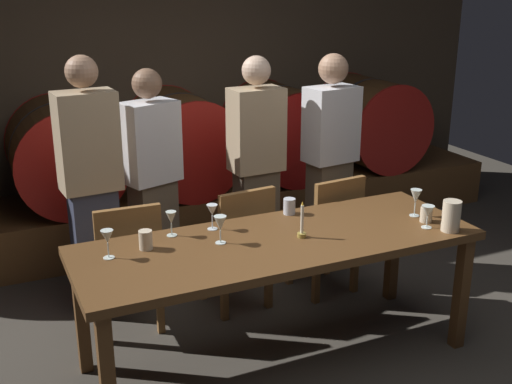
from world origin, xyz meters
TOP-DOWN VIEW (x-y plane):
  - ground_plane at (0.00, 0.00)m, footprint 8.67×8.67m
  - back_wall at (0.00, 3.00)m, footprint 6.67×0.24m
  - barrel_shelf at (0.00, 2.45)m, footprint 6.00×0.90m
  - wine_barrel_left at (-0.96, 2.45)m, footprint 0.85×0.90m
  - wine_barrel_center at (0.00, 2.45)m, footprint 0.85×0.90m
  - wine_barrel_right at (0.95, 2.45)m, footprint 0.85×0.90m
  - wine_barrel_far_right at (1.93, 2.45)m, footprint 0.85×0.90m
  - dining_table at (-0.12, 0.33)m, footprint 2.30×0.81m
  - chair_left at (-0.84, 1.00)m, footprint 0.42×0.42m
  - chair_center at (-0.08, 0.98)m, footprint 0.44×0.44m
  - chair_right at (0.59, 0.94)m, footprint 0.44×0.44m
  - guest_far_left at (-0.95, 1.43)m, footprint 0.40×0.27m
  - guest_center_left at (-0.50, 1.57)m, footprint 0.44×0.35m
  - guest_center_right at (0.28, 1.49)m, footprint 0.39×0.26m
  - guest_far_right at (0.82, 1.34)m, footprint 0.41×0.29m
  - candle_center at (0.01, 0.29)m, footprint 0.05×0.05m
  - pitcher at (0.85, 0.02)m, footprint 0.11×0.11m
  - wine_glass_far_left at (-1.04, 0.46)m, footprint 0.07×0.07m
  - wine_glass_left at (-0.65, 0.62)m, footprint 0.06×0.06m
  - wine_glass_center_left at (-0.44, 0.41)m, footprint 0.07×0.07m
  - wine_glass_center_right at (-0.40, 0.62)m, footprint 0.06×0.06m
  - wine_glass_right at (0.75, 0.12)m, footprint 0.08×0.08m
  - wine_glass_far_right at (0.81, 0.31)m, footprint 0.07×0.07m
  - cup_left at (-0.83, 0.50)m, footprint 0.07×0.07m
  - cup_center at (0.12, 0.66)m, footprint 0.07×0.07m
  - cup_right at (0.81, 0.20)m, footprint 0.07×0.07m

SIDE VIEW (x-z plane):
  - ground_plane at x=0.00m, z-range 0.00..0.00m
  - barrel_shelf at x=0.00m, z-range 0.00..0.42m
  - chair_left at x=-0.84m, z-range 0.05..0.93m
  - chair_center at x=-0.08m, z-range 0.05..0.93m
  - chair_right at x=0.59m, z-range 0.05..0.93m
  - dining_table at x=-0.12m, z-range 0.31..1.08m
  - guest_center_left at x=-0.50m, z-range 0.02..1.61m
  - cup_right at x=0.81m, z-range 0.77..0.86m
  - cup_center at x=0.12m, z-range 0.77..0.87m
  - cup_left at x=-0.83m, z-range 0.77..0.88m
  - candle_center at x=0.01m, z-range 0.72..0.94m
  - wine_barrel_left at x=-0.96m, z-range 0.41..1.26m
  - wine_barrel_center at x=0.00m, z-range 0.41..1.26m
  - wine_barrel_right at x=0.95m, z-range 0.41..1.26m
  - wine_barrel_far_right at x=1.93m, z-range 0.41..1.26m
  - guest_center_right at x=0.28m, z-range 0.02..1.67m
  - guest_far_right at x=0.82m, z-range 0.02..1.68m
  - pitcher at x=0.85m, z-range 0.77..0.95m
  - wine_glass_right at x=0.75m, z-range 0.80..0.94m
  - wine_glass_left at x=-0.65m, z-range 0.80..0.95m
  - wine_glass_center_right at x=-0.40m, z-range 0.81..0.96m
  - wine_glass_center_left at x=-0.44m, z-range 0.80..0.96m
  - guest_far_left at x=-0.95m, z-range 0.02..1.74m
  - wine_glass_far_left at x=-1.04m, z-range 0.81..0.96m
  - wine_glass_far_right at x=0.81m, z-range 0.81..0.98m
  - back_wall at x=0.00m, z-range 0.00..2.92m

